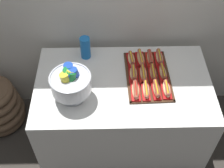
# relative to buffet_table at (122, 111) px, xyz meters

# --- Properties ---
(ground_plane) EXTENTS (10.00, 10.00, 0.00)m
(ground_plane) POSITION_rel_buffet_table_xyz_m (0.00, 0.00, -0.40)
(ground_plane) COLOR #38332D
(buffet_table) EXTENTS (1.34, 0.81, 0.76)m
(buffet_table) POSITION_rel_buffet_table_xyz_m (0.00, 0.00, 0.00)
(buffet_table) COLOR white
(buffet_table) RESTS_ON ground_plane
(serving_tray) EXTENTS (0.35, 0.53, 0.01)m
(serving_tray) POSITION_rel_buffet_table_xyz_m (0.19, 0.06, 0.37)
(serving_tray) COLOR #472B19
(serving_tray) RESTS_ON buffet_table
(hot_dog_0) EXTENTS (0.07, 0.18, 0.06)m
(hot_dog_0) POSITION_rel_buffet_table_xyz_m (0.08, -0.11, 0.40)
(hot_dog_0) COLOR red
(hot_dog_0) RESTS_ON serving_tray
(hot_dog_1) EXTENTS (0.06, 0.18, 0.06)m
(hot_dog_1) POSITION_rel_buffet_table_xyz_m (0.16, -0.10, 0.40)
(hot_dog_1) COLOR red
(hot_dog_1) RESTS_ON serving_tray
(hot_dog_2) EXTENTS (0.06, 0.18, 0.06)m
(hot_dog_2) POSITION_rel_buffet_table_xyz_m (0.23, -0.10, 0.40)
(hot_dog_2) COLOR #B21414
(hot_dog_2) RESTS_ON serving_tray
(hot_dog_3) EXTENTS (0.07, 0.17, 0.06)m
(hot_dog_3) POSITION_rel_buffet_table_xyz_m (0.31, -0.10, 0.40)
(hot_dog_3) COLOR #B21414
(hot_dog_3) RESTS_ON serving_tray
(hot_dog_4) EXTENTS (0.07, 0.16, 0.06)m
(hot_dog_4) POSITION_rel_buffet_table_xyz_m (0.08, 0.06, 0.40)
(hot_dog_4) COLOR #B21414
(hot_dog_4) RESTS_ON serving_tray
(hot_dog_5) EXTENTS (0.06, 0.18, 0.06)m
(hot_dog_5) POSITION_rel_buffet_table_xyz_m (0.15, 0.06, 0.40)
(hot_dog_5) COLOR red
(hot_dog_5) RESTS_ON serving_tray
(hot_dog_6) EXTENTS (0.06, 0.17, 0.06)m
(hot_dog_6) POSITION_rel_buffet_table_xyz_m (0.23, 0.06, 0.40)
(hot_dog_6) COLOR #B21414
(hot_dog_6) RESTS_ON serving_tray
(hot_dog_7) EXTENTS (0.07, 0.18, 0.06)m
(hot_dog_7) POSITION_rel_buffet_table_xyz_m (0.30, 0.06, 0.40)
(hot_dog_7) COLOR red
(hot_dog_7) RESTS_ON serving_tray
(hot_dog_8) EXTENTS (0.08, 0.17, 0.06)m
(hot_dog_8) POSITION_rel_buffet_table_xyz_m (0.07, 0.22, 0.40)
(hot_dog_8) COLOR #B21414
(hot_dog_8) RESTS_ON serving_tray
(hot_dog_9) EXTENTS (0.08, 0.19, 0.06)m
(hot_dog_9) POSITION_rel_buffet_table_xyz_m (0.15, 0.22, 0.40)
(hot_dog_9) COLOR #B21414
(hot_dog_9) RESTS_ON serving_tray
(hot_dog_10) EXTENTS (0.06, 0.16, 0.06)m
(hot_dog_10) POSITION_rel_buffet_table_xyz_m (0.22, 0.23, 0.40)
(hot_dog_10) COLOR red
(hot_dog_10) RESTS_ON serving_tray
(hot_dog_11) EXTENTS (0.07, 0.17, 0.06)m
(hot_dog_11) POSITION_rel_buffet_table_xyz_m (0.30, 0.23, 0.40)
(hot_dog_11) COLOR red
(hot_dog_11) RESTS_ON serving_tray
(punch_bowl) EXTENTS (0.29, 0.29, 0.27)m
(punch_bowl) POSITION_rel_buffet_table_xyz_m (-0.37, -0.12, 0.52)
(punch_bowl) COLOR silver
(punch_bowl) RESTS_ON buffet_table
(cup_stack) EXTENTS (0.08, 0.08, 0.19)m
(cup_stack) POSITION_rel_buffet_table_xyz_m (-0.29, 0.30, 0.46)
(cup_stack) COLOR blue
(cup_stack) RESTS_ON buffet_table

